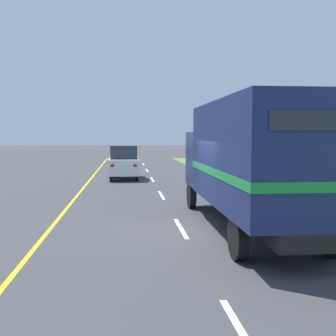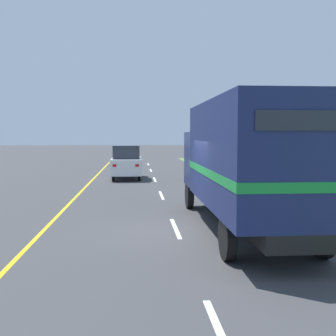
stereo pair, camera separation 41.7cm
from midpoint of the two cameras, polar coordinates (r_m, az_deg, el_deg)
The scene contains 11 objects.
ground_plane at distance 11.83m, azimuth 2.18°, elevation -8.49°, with size 200.00×200.00×0.00m, color #3D3D3F.
edge_line_yellow at distance 21.80m, azimuth -10.61°, elevation -2.58°, with size 0.12×53.01×0.01m, color yellow.
centre_dash_near at distance 12.15m, azimuth 2.00°, elevation -8.13°, with size 0.12×2.60×0.01m, color white.
centre_dash_mid_a at distance 18.62m, azimuth -0.26°, elevation -3.70°, with size 0.12×2.60×0.01m, color white.
centre_dash_mid_b at distance 25.16m, azimuth -1.34°, elevation -1.57°, with size 0.12×2.60×0.01m, color white.
centre_dash_far at distance 31.73m, azimuth -1.97°, elevation -0.31°, with size 0.12×2.60×0.01m, color white.
centre_dash_farthest at distance 38.30m, azimuth -2.38°, elevation 0.51°, with size 0.12×2.60×0.01m, color white.
horse_trailer_truck at distance 11.64m, azimuth 11.46°, elevation 1.02°, with size 2.43×8.59×3.51m.
lead_car_white at distance 25.54m, azimuth -5.17°, elevation 0.79°, with size 1.80×3.90×2.04m.
highway_sign at distance 19.47m, azimuth 16.68°, elevation 2.16°, with size 2.20×0.09×3.05m.
roadside_tree_mid at distance 32.36m, azimuth 17.84°, elevation 5.43°, with size 3.03×3.03×4.84m.
Camera 2 is at (-1.12, -11.47, 2.66)m, focal length 45.00 mm.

